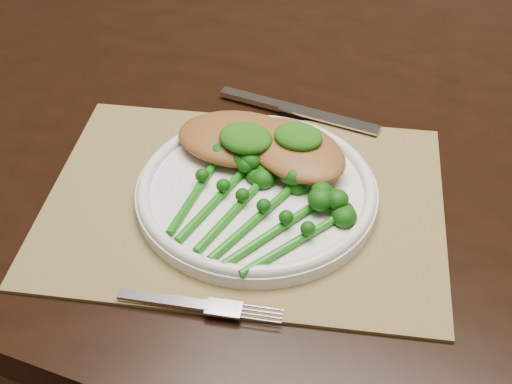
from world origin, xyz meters
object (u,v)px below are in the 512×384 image
at_px(dinner_plate, 257,190).
at_px(broccolini_bundle, 242,217).
at_px(chicken_fillet_left, 240,139).
at_px(dining_table, 325,305).
at_px(placemat, 244,202).

distance_m(dinner_plate, broccolini_bundle, 0.05).
bearing_deg(chicken_fillet_left, dinner_plate, -61.18).
xyz_separation_m(dinner_plate, chicken_fillet_left, (-0.04, 0.05, 0.02)).
xyz_separation_m(dining_table, broccolini_bundle, (-0.02, -0.25, 0.40)).
relative_size(chicken_fillet_left, broccolini_bundle, 0.74).
xyz_separation_m(placemat, chicken_fillet_left, (-0.03, 0.06, 0.03)).
xyz_separation_m(dining_table, chicken_fillet_left, (-0.07, -0.15, 0.40)).
height_order(placemat, chicken_fillet_left, chicken_fillet_left).
relative_size(dinner_plate, broccolini_bundle, 1.35).
relative_size(dining_table, broccolini_bundle, 8.98).
xyz_separation_m(chicken_fillet_left, broccolini_bundle, (0.05, -0.10, -0.01)).
height_order(dining_table, broccolini_bundle, broccolini_bundle).
bearing_deg(dinner_plate, broccolini_bundle, -81.72).
distance_m(dining_table, placemat, 0.43).
height_order(placemat, dinner_plate, dinner_plate).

